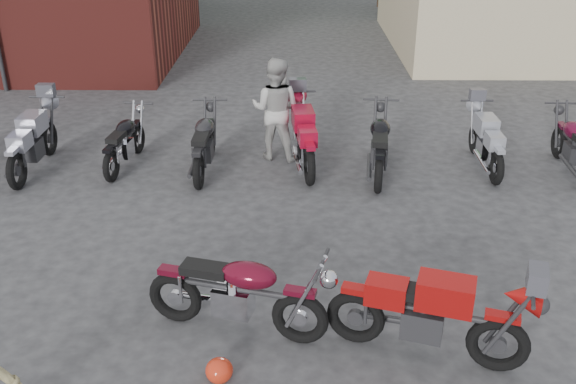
# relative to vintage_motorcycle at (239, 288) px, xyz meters

# --- Properties ---
(ground) EXTENTS (90.00, 90.00, 0.00)m
(ground) POSITION_rel_vintage_motorcycle_xyz_m (0.18, -0.55, -0.59)
(ground) COLOR #2F2F32
(vintage_motorcycle) EXTENTS (2.15, 1.18, 1.19)m
(vintage_motorcycle) POSITION_rel_vintage_motorcycle_xyz_m (0.00, 0.00, 0.00)
(vintage_motorcycle) COLOR #550A1B
(vintage_motorcycle) RESTS_ON ground
(sportbike) EXTENTS (2.18, 1.28, 1.20)m
(sportbike) POSITION_rel_vintage_motorcycle_xyz_m (2.05, -0.39, 0.01)
(sportbike) COLOR #A50E0D
(sportbike) RESTS_ON ground
(helmet) EXTENTS (0.33, 0.33, 0.26)m
(helmet) POSITION_rel_vintage_motorcycle_xyz_m (-0.15, -0.81, -0.46)
(helmet) COLOR red
(helmet) RESTS_ON ground
(person_light) EXTENTS (1.06, 0.91, 1.88)m
(person_light) POSITION_rel_vintage_motorcycle_xyz_m (0.26, 5.19, 0.34)
(person_light) COLOR #ADADA9
(person_light) RESTS_ON ground
(row_bike_1) EXTENTS (0.70, 2.08, 1.20)m
(row_bike_1) POSITION_rel_vintage_motorcycle_xyz_m (-4.00, 4.56, 0.01)
(row_bike_1) COLOR gray
(row_bike_1) RESTS_ON ground
(row_bike_2) EXTENTS (0.82, 1.86, 1.05)m
(row_bike_2) POSITION_rel_vintage_motorcycle_xyz_m (-2.43, 4.76, -0.07)
(row_bike_2) COLOR black
(row_bike_2) RESTS_ON ground
(row_bike_3) EXTENTS (0.69, 2.01, 1.16)m
(row_bike_3) POSITION_rel_vintage_motorcycle_xyz_m (-0.97, 4.56, -0.01)
(row_bike_3) COLOR black
(row_bike_3) RESTS_ON ground
(row_bike_4) EXTENTS (0.94, 2.20, 1.24)m
(row_bike_4) POSITION_rel_vintage_motorcycle_xyz_m (0.77, 4.80, 0.03)
(row_bike_4) COLOR #AB0E2B
(row_bike_4) RESTS_ON ground
(row_bike_5) EXTENTS (0.92, 2.13, 1.20)m
(row_bike_5) POSITION_rel_vintage_motorcycle_xyz_m (2.08, 4.48, 0.00)
(row_bike_5) COLOR black
(row_bike_5) RESTS_ON ground
(row_bike_6) EXTENTS (0.64, 1.91, 1.10)m
(row_bike_6) POSITION_rel_vintage_motorcycle_xyz_m (4.02, 4.76, -0.04)
(row_bike_6) COLOR #9A9DA8
(row_bike_6) RESTS_ON ground
(row_bike_7) EXTENTS (0.71, 1.97, 1.13)m
(row_bike_7) POSITION_rel_vintage_motorcycle_xyz_m (5.48, 4.55, -0.03)
(row_bike_7) COLOR #4F0924
(row_bike_7) RESTS_ON ground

